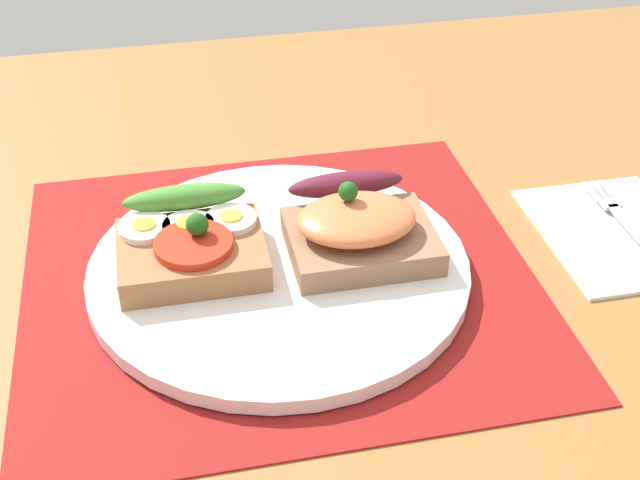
% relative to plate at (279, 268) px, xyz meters
% --- Properties ---
extents(ground_plane, '(1.20, 0.90, 0.03)m').
position_rel_plate_xyz_m(ground_plane, '(0.00, 0.00, -0.02)').
color(ground_plane, olive).
extents(placemat, '(0.36, 0.33, 0.00)m').
position_rel_plate_xyz_m(placemat, '(0.00, 0.00, -0.01)').
color(placemat, maroon).
rests_on(placemat, ground_plane).
extents(plate, '(0.27, 0.27, 0.01)m').
position_rel_plate_xyz_m(plate, '(0.00, 0.00, 0.00)').
color(plate, white).
rests_on(plate, placemat).
extents(sandwich_egg_tomato, '(0.10, 0.10, 0.04)m').
position_rel_plate_xyz_m(sandwich_egg_tomato, '(-0.06, 0.01, 0.02)').
color(sandwich_egg_tomato, '#9F6741').
rests_on(sandwich_egg_tomato, plate).
extents(sandwich_salmon, '(0.10, 0.10, 0.05)m').
position_rel_plate_xyz_m(sandwich_salmon, '(0.06, 0.01, 0.02)').
color(sandwich_salmon, '#90684B').
rests_on(sandwich_salmon, plate).
extents(napkin, '(0.11, 0.14, 0.01)m').
position_rel_plate_xyz_m(napkin, '(0.26, -0.00, -0.01)').
color(napkin, white).
rests_on(napkin, ground_plane).
extents(fork, '(0.02, 0.14, 0.00)m').
position_rel_plate_xyz_m(fork, '(0.27, 0.00, -0.00)').
color(fork, '#B7B7BC').
rests_on(fork, napkin).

